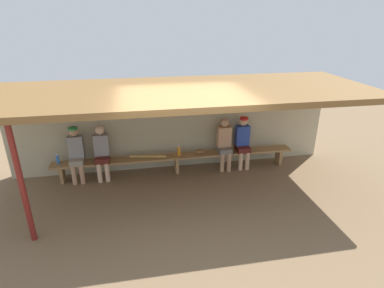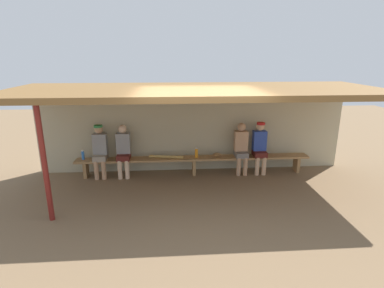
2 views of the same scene
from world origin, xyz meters
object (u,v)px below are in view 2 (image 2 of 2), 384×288
(support_post, at_px, (45,165))
(bench, at_px, (194,160))
(baseball_bat, at_px, (166,157))
(water_bottle_green, at_px, (83,155))
(player_leftmost, at_px, (100,149))
(player_with_sunglasses, at_px, (260,145))
(player_near_post, at_px, (241,146))
(player_in_blue, at_px, (123,149))
(water_bottle_clear, at_px, (196,153))
(baseball_glove_worn, at_px, (217,155))

(support_post, distance_m, bench, 3.62)
(bench, height_order, baseball_bat, baseball_bat)
(support_post, xyz_separation_m, baseball_bat, (2.15, 2.10, -0.61))
(water_bottle_green, bearing_deg, bench, -0.86)
(player_leftmost, height_order, baseball_bat, player_leftmost)
(player_with_sunglasses, height_order, water_bottle_green, player_with_sunglasses)
(water_bottle_green, bearing_deg, player_near_post, -0.55)
(player_near_post, xyz_separation_m, baseball_bat, (-1.94, -0.00, -0.24))
(water_bottle_green, distance_m, baseball_bat, 2.10)
(bench, distance_m, player_in_blue, 1.81)
(water_bottle_clear, bearing_deg, player_with_sunglasses, 0.01)
(support_post, relative_size, player_in_blue, 1.65)
(baseball_bat, bearing_deg, support_post, -125.21)
(support_post, xyz_separation_m, player_in_blue, (1.08, 2.10, -0.37))
(support_post, distance_m, baseball_bat, 3.07)
(support_post, height_order, player_leftmost, support_post)
(water_bottle_clear, xyz_separation_m, water_bottle_green, (-2.87, 0.04, -0.01))
(player_in_blue, height_order, baseball_bat, player_in_blue)
(player_near_post, relative_size, water_bottle_green, 5.53)
(bench, relative_size, baseball_glove_worn, 25.00)
(bench, xyz_separation_m, player_in_blue, (-1.78, 0.00, 0.34))
(baseball_bat, bearing_deg, bench, 10.48)
(player_with_sunglasses, distance_m, player_in_blue, 3.50)
(player_near_post, relative_size, player_in_blue, 1.00)
(player_in_blue, bearing_deg, support_post, -117.14)
(player_with_sunglasses, bearing_deg, player_near_post, -179.94)
(bench, relative_size, player_leftmost, 4.46)
(player_near_post, height_order, baseball_glove_worn, player_near_post)
(water_bottle_clear, height_order, baseball_glove_worn, water_bottle_clear)
(baseball_glove_worn, xyz_separation_m, baseball_bat, (-1.31, -0.03, -0.01))
(player_with_sunglasses, relative_size, player_in_blue, 1.01)
(baseball_glove_worn, distance_m, baseball_bat, 1.31)
(player_near_post, height_order, baseball_bat, player_near_post)
(player_with_sunglasses, xyz_separation_m, baseball_bat, (-2.42, -0.00, -0.25))
(player_in_blue, bearing_deg, water_bottle_green, 177.81)
(bench, height_order, player_with_sunglasses, player_with_sunglasses)
(water_bottle_green, relative_size, baseball_bat, 0.27)
(player_near_post, bearing_deg, support_post, -152.78)
(support_post, distance_m, baseball_glove_worn, 4.11)
(player_in_blue, relative_size, water_bottle_green, 5.53)
(player_leftmost, xyz_separation_m, player_near_post, (3.59, -0.00, -0.02))
(player_near_post, bearing_deg, water_bottle_clear, 180.00)
(bench, distance_m, water_bottle_green, 2.81)
(player_in_blue, height_order, water_bottle_clear, player_in_blue)
(support_post, relative_size, player_near_post, 1.65)
(bench, distance_m, player_leftmost, 2.39)
(player_near_post, relative_size, baseball_glove_worn, 5.56)
(baseball_glove_worn, height_order, baseball_bat, baseball_glove_worn)
(support_post, height_order, bench, support_post)
(water_bottle_green, bearing_deg, player_with_sunglasses, -0.49)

